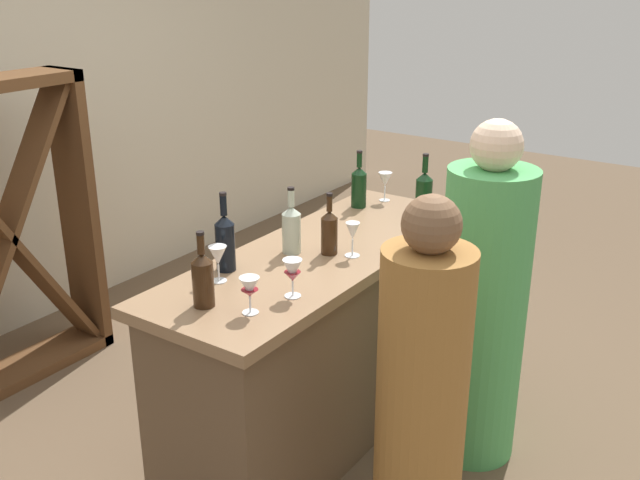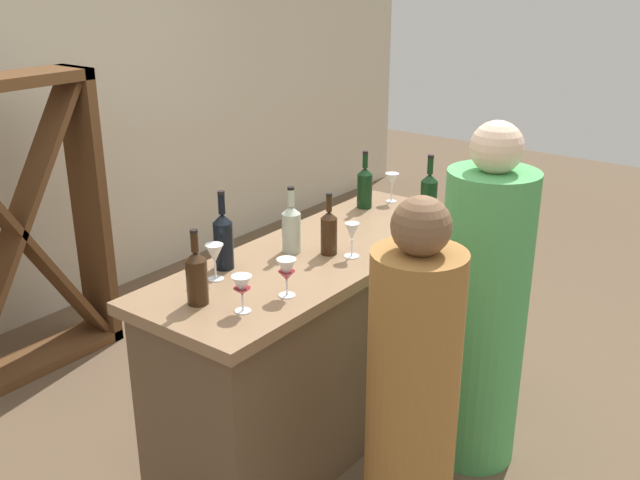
% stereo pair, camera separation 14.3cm
% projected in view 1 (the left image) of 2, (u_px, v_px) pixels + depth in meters
% --- Properties ---
extents(ground_plane, '(12.00, 12.00, 0.00)m').
position_uv_depth(ground_plane, '(320.00, 430.00, 3.56)').
color(ground_plane, brown).
extents(back_wall, '(8.00, 0.10, 2.80)m').
position_uv_depth(back_wall, '(6.00, 97.00, 4.22)').
color(back_wall, beige).
rests_on(back_wall, ground).
extents(bar_counter, '(1.81, 0.64, 0.94)m').
position_uv_depth(bar_counter, '(320.00, 344.00, 3.39)').
color(bar_counter, brown).
rests_on(bar_counter, ground).
extents(wine_rack, '(1.00, 0.28, 1.61)m').
position_uv_depth(wine_rack, '(4.00, 237.00, 3.77)').
color(wine_rack, brown).
rests_on(wine_rack, ground).
extents(wine_bottle_leftmost_amber_brown, '(0.08, 0.08, 0.29)m').
position_uv_depth(wine_bottle_leftmost_amber_brown, '(203.00, 278.00, 2.67)').
color(wine_bottle_leftmost_amber_brown, '#331E0F').
rests_on(wine_bottle_leftmost_amber_brown, bar_counter).
extents(wine_bottle_second_left_near_black, '(0.08, 0.08, 0.33)m').
position_uv_depth(wine_bottle_second_left_near_black, '(225.00, 241.00, 2.98)').
color(wine_bottle_second_left_near_black, black).
rests_on(wine_bottle_second_left_near_black, bar_counter).
extents(wine_bottle_center_clear_pale, '(0.08, 0.08, 0.30)m').
position_uv_depth(wine_bottle_center_clear_pale, '(291.00, 228.00, 3.17)').
color(wine_bottle_center_clear_pale, '#B7C6B2').
rests_on(wine_bottle_center_clear_pale, bar_counter).
extents(wine_bottle_second_right_amber_brown, '(0.07, 0.07, 0.28)m').
position_uv_depth(wine_bottle_second_right_amber_brown, '(329.00, 231.00, 3.16)').
color(wine_bottle_second_right_amber_brown, '#331E0F').
rests_on(wine_bottle_second_right_amber_brown, bar_counter).
extents(wine_bottle_rightmost_dark_green, '(0.08, 0.08, 0.30)m').
position_uv_depth(wine_bottle_rightmost_dark_green, '(359.00, 186.00, 3.76)').
color(wine_bottle_rightmost_dark_green, black).
rests_on(wine_bottle_rightmost_dark_green, bar_counter).
extents(wine_bottle_far_right_dark_green, '(0.08, 0.08, 0.33)m').
position_uv_depth(wine_bottle_far_right_dark_green, '(424.00, 194.00, 3.60)').
color(wine_bottle_far_right_dark_green, black).
rests_on(wine_bottle_far_right_dark_green, bar_counter).
extents(wine_glass_near_left, '(0.08, 0.08, 0.15)m').
position_uv_depth(wine_glass_near_left, '(292.00, 272.00, 2.75)').
color(wine_glass_near_left, white).
rests_on(wine_glass_near_left, bar_counter).
extents(wine_glass_near_center, '(0.07, 0.07, 0.15)m').
position_uv_depth(wine_glass_near_center, '(353.00, 233.00, 3.13)').
color(wine_glass_near_center, white).
rests_on(wine_glass_near_center, bar_counter).
extents(wine_glass_near_right, '(0.07, 0.07, 0.14)m').
position_uv_depth(wine_glass_near_right, '(250.00, 289.00, 2.62)').
color(wine_glass_near_right, white).
rests_on(wine_glass_near_right, bar_counter).
extents(wine_glass_far_left, '(0.07, 0.07, 0.16)m').
position_uv_depth(wine_glass_far_left, '(385.00, 180.00, 3.86)').
color(wine_glass_far_left, white).
rests_on(wine_glass_far_left, bar_counter).
extents(wine_glass_far_center, '(0.07, 0.07, 0.15)m').
position_uv_depth(wine_glass_far_center, '(218.00, 257.00, 2.88)').
color(wine_glass_far_center, white).
rests_on(wine_glass_far_center, bar_counter).
extents(person_left_guest, '(0.46, 0.46, 1.55)m').
position_uv_depth(person_left_guest, '(482.00, 310.00, 3.19)').
color(person_left_guest, '#4CA559').
rests_on(person_left_guest, ground).
extents(person_center_guest, '(0.37, 0.37, 1.43)m').
position_uv_depth(person_center_guest, '(421.00, 400.00, 2.62)').
color(person_center_guest, '#9E6B33').
rests_on(person_center_guest, ground).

